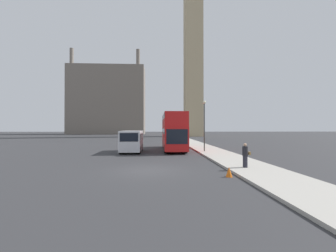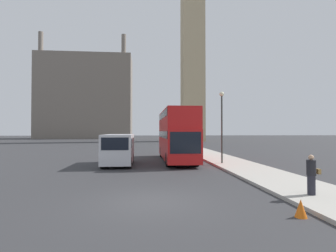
# 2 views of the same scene
# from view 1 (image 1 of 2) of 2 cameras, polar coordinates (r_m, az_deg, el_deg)

# --- Properties ---
(ground_plane) EXTENTS (300.00, 300.00, 0.00)m
(ground_plane) POSITION_cam_1_polar(r_m,az_deg,el_deg) (14.50, -5.01, -11.16)
(ground_plane) COLOR #333335
(sidewalk_strip) EXTENTS (3.44, 120.00, 0.15)m
(sidewalk_strip) POSITION_cam_1_polar(r_m,az_deg,el_deg) (15.74, 20.67, -10.00)
(sidewalk_strip) COLOR #ADA89E
(sidewalk_strip) RESTS_ON ground_plane
(clock_tower) EXTENTS (6.07, 6.24, 66.33)m
(clock_tower) POSITION_cam_1_polar(r_m,az_deg,el_deg) (79.42, 6.40, 22.71)
(clock_tower) COLOR tan
(clock_tower) RESTS_ON ground_plane
(building_block_distant) EXTENTS (32.94, 13.45, 36.51)m
(building_block_distant) POSITION_cam_1_polar(r_m,az_deg,el_deg) (105.39, -15.02, 6.22)
(building_block_distant) COLOR slate
(building_block_distant) RESTS_ON ground_plane
(red_double_decker_bus) EXTENTS (2.47, 10.53, 4.37)m
(red_double_decker_bus) POSITION_cam_1_polar(r_m,az_deg,el_deg) (27.45, 1.34, -0.99)
(red_double_decker_bus) COLOR red
(red_double_decker_bus) RESTS_ON ground_plane
(white_van) EXTENTS (2.19, 5.05, 2.36)m
(white_van) POSITION_cam_1_polar(r_m,az_deg,el_deg) (25.06, -9.21, -3.74)
(white_van) COLOR silver
(white_van) RESTS_ON ground_plane
(pedestrian) EXTENTS (0.50, 0.34, 1.55)m
(pedestrian) POSITION_cam_1_polar(r_m,az_deg,el_deg) (15.37, 19.04, -7.04)
(pedestrian) COLOR #23232D
(pedestrian) RESTS_ON sidewalk_strip
(street_lamp) EXTENTS (0.36, 0.36, 5.53)m
(street_lamp) POSITION_cam_1_polar(r_m,az_deg,el_deg) (24.93, 9.20, 2.08)
(street_lamp) COLOR #2D332D
(street_lamp) RESTS_ON sidewalk_strip
(traffic_cone) EXTENTS (0.36, 0.36, 0.55)m
(traffic_cone) POSITION_cam_1_polar(r_m,az_deg,el_deg) (12.96, 15.24, -11.19)
(traffic_cone) COLOR orange
(traffic_cone) RESTS_ON ground_plane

